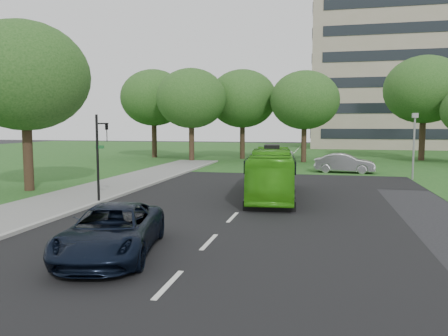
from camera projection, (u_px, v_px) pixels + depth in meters
name	position (u px, v px, depth m)	size (l,w,h in m)	color
ground	(241.00, 209.00, 20.44)	(160.00, 160.00, 0.00)	black
street_surfaces	(279.00, 165.00, 42.62)	(120.00, 120.00, 0.15)	black
office_building	(432.00, 74.00, 74.68)	(40.10, 20.10, 25.00)	gray
tree_park_a	(191.00, 99.00, 46.07)	(7.42, 7.42, 9.85)	black
tree_park_b	(243.00, 99.00, 49.73)	(7.77, 7.77, 10.19)	black
tree_park_c	(305.00, 100.00, 45.33)	(7.17, 7.17, 9.53)	black
tree_park_d	(424.00, 90.00, 47.46)	(8.63, 8.63, 11.41)	black
tree_park_f	(154.00, 98.00, 51.77)	(7.82, 7.82, 10.44)	black
tree_side_near	(24.00, 76.00, 25.42)	(7.47, 7.47, 9.93)	black
bus	(271.00, 173.00, 23.78)	(2.21, 9.42, 2.63)	#389C14
sedan	(345.00, 163.00, 35.68)	(1.68, 4.81, 1.59)	#AAAAAE
suv	(112.00, 231.00, 13.13)	(2.48, 5.38, 1.50)	black
traffic_light	(100.00, 152.00, 21.54)	(0.72, 0.22, 4.43)	black
camera_pole	(414.00, 137.00, 30.96)	(0.47, 0.43, 4.75)	gray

